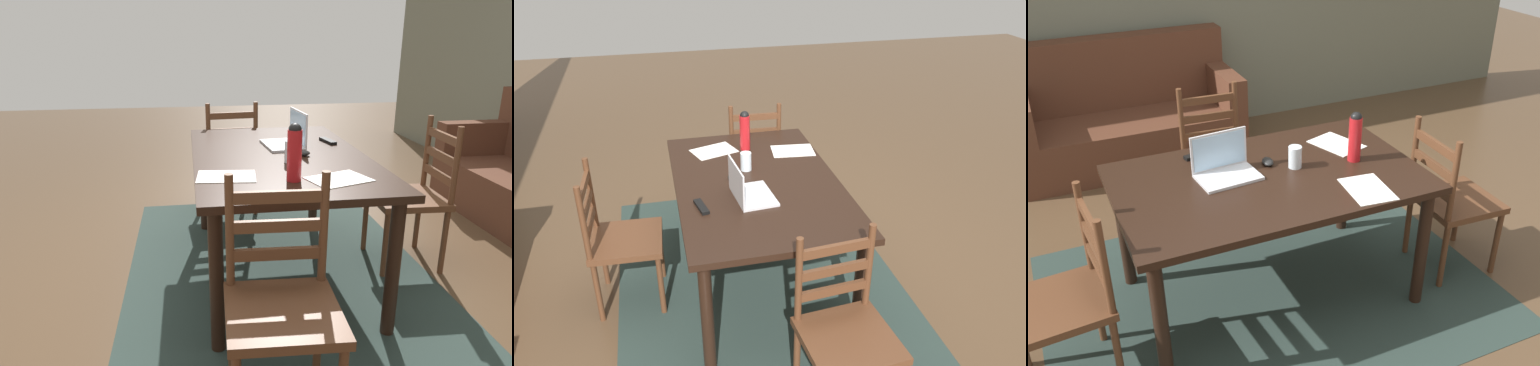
# 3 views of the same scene
# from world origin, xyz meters

# --- Properties ---
(ground_plane) EXTENTS (14.00, 14.00, 0.00)m
(ground_plane) POSITION_xyz_m (0.00, 0.00, 0.00)
(ground_plane) COLOR brown
(area_rug) EXTENTS (2.55, 1.89, 0.01)m
(area_rug) POSITION_xyz_m (0.00, 0.00, 0.00)
(area_rug) COLOR #283833
(area_rug) RESTS_ON ground
(dining_table) EXTENTS (1.62, 1.02, 0.77)m
(dining_table) POSITION_xyz_m (0.00, 0.00, 0.68)
(dining_table) COLOR black
(dining_table) RESTS_ON ground
(chair_far_head) EXTENTS (0.46, 0.46, 0.95)m
(chair_far_head) POSITION_xyz_m (0.00, 0.88, 0.46)
(chair_far_head) COLOR #56331E
(chair_far_head) RESTS_ON ground
(chair_left_near) EXTENTS (0.48, 0.48, 0.95)m
(chair_left_near) POSITION_xyz_m (-1.10, -0.20, 0.46)
(chair_left_near) COLOR #56331E
(chair_left_near) RESTS_ON ground
(chair_right_near) EXTENTS (0.46, 0.46, 0.95)m
(chair_right_near) POSITION_xyz_m (1.10, -0.20, 0.46)
(chair_right_near) COLOR #56331E
(chair_right_near) RESTS_ON ground
(couch) EXTENTS (1.80, 0.80, 1.00)m
(couch) POSITION_xyz_m (-0.34, 2.19, 0.36)
(couch) COLOR #512D1E
(couch) RESTS_ON ground
(laptop) EXTENTS (0.34, 0.25, 0.23)m
(laptop) POSITION_xyz_m (-0.21, 0.11, 0.83)
(laptop) COLOR silver
(laptop) RESTS_ON dining_table
(water_bottle) EXTENTS (0.07, 0.07, 0.29)m
(water_bottle) POSITION_xyz_m (0.51, -0.03, 0.92)
(water_bottle) COLOR red
(water_bottle) RESTS_ON dining_table
(drinking_glass) EXTENTS (0.07, 0.07, 0.12)m
(drinking_glass) POSITION_xyz_m (0.17, 0.03, 0.83)
(drinking_glass) COLOR silver
(drinking_glass) RESTS_ON dining_table
(computer_mouse) EXTENTS (0.07, 0.11, 0.03)m
(computer_mouse) POSITION_xyz_m (0.05, 0.13, 0.79)
(computer_mouse) COLOR black
(computer_mouse) RESTS_ON dining_table
(tv_remote) EXTENTS (0.18, 0.08, 0.02)m
(tv_remote) POSITION_xyz_m (-0.27, 0.38, 0.78)
(tv_remote) COLOR black
(tv_remote) RESTS_ON dining_table
(paper_stack_left) EXTENTS (0.24, 0.32, 0.00)m
(paper_stack_left) POSITION_xyz_m (0.40, -0.35, 0.77)
(paper_stack_left) COLOR white
(paper_stack_left) RESTS_ON dining_table
(paper_stack_right) EXTENTS (0.29, 0.35, 0.00)m
(paper_stack_right) POSITION_xyz_m (0.53, 0.20, 0.77)
(paper_stack_right) COLOR white
(paper_stack_right) RESTS_ON dining_table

